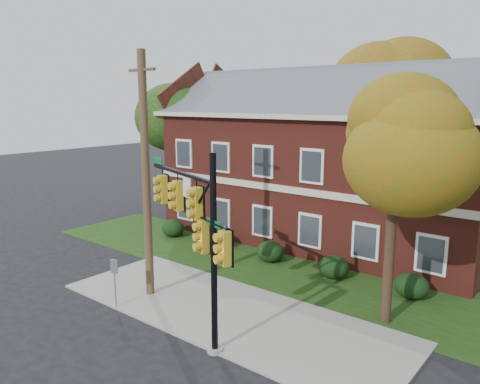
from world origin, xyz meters
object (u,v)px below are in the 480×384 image
Objects in this scene: apartment_building at (325,153)px; tree_left_rear at (188,119)px; hedge_center at (270,252)px; utility_pole at (146,176)px; hedge_far_right at (412,286)px; tree_near_right at (402,138)px; hedge_right at (334,267)px; hedge_far_left at (173,228)px; traffic_signal at (197,224)px; tree_far_rear at (403,86)px; hedge_left at (217,239)px; sign_post at (115,275)px.

apartment_building reaches higher than tree_left_rear.
utility_pole is (-1.53, -6.42, 4.45)m from hedge_center.
apartment_building reaches higher than hedge_far_right.
hedge_right is at bearing 142.72° from tree_near_right.
hedge_far_left is 0.16× the size of tree_left_rear.
traffic_signal reaches higher than hedge_center.
tree_far_rear is 1.18× the size of utility_pole.
tree_near_right is 9.61m from utility_pole.
utility_pole reaches higher than tree_left_rear.
hedge_left is 0.12× the size of tree_far_rear.
tree_left_rear is at bearing 156.96° from hedge_center.
hedge_far_left is 12.69m from traffic_signal.
tree_near_right reaches higher than hedge_far_right.
apartment_building is 2.94× the size of traffic_signal.
tree_far_rear is at bearing 112.67° from traffic_signal.
hedge_far_right is at bearing 0.00° from hedge_far_left.
hedge_left is 10.34m from traffic_signal.
hedge_far_right is (3.50, 0.00, 0.00)m from hedge_right.
tree_near_right is 17.12m from tree_far_rear.
tree_left_rear reaches higher than traffic_signal.
hedge_far_right is 0.12× the size of tree_far_rear.
traffic_signal is at bearing -44.18° from tree_left_rear.
tree_far_rear reaches higher than traffic_signal.
apartment_building reaches higher than hedge_left.
hedge_far_left is at bearing 180.00° from hedge_right.
tree_far_rear reaches higher than hedge_center.
hedge_far_left is 7.00m from hedge_center.
hedge_right is at bearing 0.00° from hedge_center.
tree_near_right is 0.74× the size of tree_far_rear.
traffic_signal is at bearing -52.27° from hedge_left.
utility_pole is (8.20, -10.55, -1.71)m from tree_left_rear.
traffic_signal is (-4.53, -7.71, 3.45)m from hedge_far_right.
tree_left_rear is at bearing 155.40° from traffic_signal.
traffic_signal is 4.32m from utility_pole.
hedge_center is at bearing -90.00° from apartment_building.
hedge_center is at bearing -95.85° from tree_far_rear.
traffic_signal reaches higher than sign_post.
apartment_building is at bearing 123.67° from hedge_right.
tree_near_right reaches higher than hedge_far_left.
hedge_far_left is (-7.00, -5.25, -4.46)m from apartment_building.
apartment_building is 9.82m from hedge_far_right.
traffic_signal is at bearing -19.32° from sign_post.
hedge_left is 1.00× the size of hedge_far_right.
apartment_building is at bearing 84.67° from utility_pole.
tree_near_right is at bearing 65.30° from traffic_signal.
hedge_center is (0.00, -5.25, -4.46)m from apartment_building.
hedge_right is at bearing 101.95° from traffic_signal.
hedge_right is at bearing 0.00° from hedge_left.
sign_post is (-5.08, -8.09, 0.82)m from hedge_right.
hedge_right is 9.59m from sign_post.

